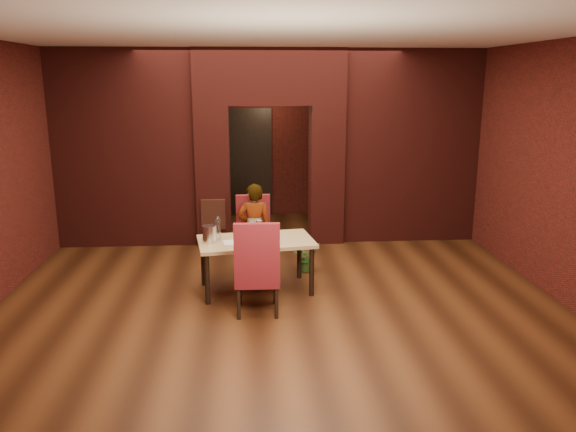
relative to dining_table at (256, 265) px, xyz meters
name	(u,v)px	position (x,y,z in m)	size (l,w,h in m)	color
floor	(276,281)	(0.28, 0.32, -0.35)	(8.00, 8.00, 0.00)	#482512
ceiling	(275,39)	(0.28, 0.32, 2.85)	(7.00, 8.00, 0.04)	silver
wall_back	(266,136)	(0.28, 4.32, 1.25)	(7.00, 0.04, 3.20)	maroon
wall_front	(307,263)	(0.28, -3.68, 1.25)	(7.00, 0.04, 3.20)	maroon
wall_left	(1,169)	(-3.22, 0.32, 1.25)	(0.04, 8.00, 3.20)	maroon
wall_right	(533,163)	(3.78, 0.32, 1.25)	(0.04, 8.00, 3.20)	maroon
pillar_left	(213,175)	(-0.67, 2.32, 0.80)	(0.55, 0.55, 2.30)	maroon
pillar_right	(326,174)	(1.23, 2.32, 0.80)	(0.55, 0.55, 2.30)	maroon
lintel	(269,77)	(0.28, 2.32, 2.40)	(2.45, 0.55, 0.90)	maroon
wing_wall_left	(125,149)	(-2.08, 2.32, 1.25)	(2.27, 0.35, 3.20)	maroon
wing_wall_right	(410,147)	(2.64, 2.32, 1.25)	(2.27, 0.35, 3.20)	maroon
vent_panel	(213,215)	(-0.67, 2.02, 0.20)	(0.40, 0.03, 0.50)	#9F462E
rear_door	(247,164)	(-0.12, 4.26, 0.70)	(0.90, 0.08, 2.10)	black
rear_door_frame	(247,164)	(-0.12, 4.22, 0.70)	(1.02, 0.04, 2.22)	black
dining_table	(256,265)	(0.00, 0.00, 0.00)	(1.47, 0.83, 0.69)	tan
chair_far	(254,235)	(-0.01, 0.77, 0.20)	(0.49, 0.49, 1.09)	maroon
chair_near	(257,266)	(0.00, -0.70, 0.23)	(0.52, 0.52, 1.15)	maroon
person_seated	(254,229)	(-0.01, 0.68, 0.31)	(0.48, 0.31, 1.31)	beige
wine_glass_a	(251,231)	(-0.06, 0.01, 0.46)	(0.09, 0.09, 0.23)	white
wine_glass_b	(259,229)	(0.05, 0.13, 0.46)	(0.09, 0.09, 0.22)	white
wine_glass_c	(264,234)	(0.11, -0.07, 0.45)	(0.08, 0.08, 0.20)	silver
tasting_sheet	(236,242)	(-0.25, -0.09, 0.35)	(0.32, 0.24, 0.00)	silver
wine_bucket	(210,234)	(-0.59, -0.07, 0.45)	(0.18, 0.18, 0.22)	silver
water_bottle	(218,228)	(-0.49, 0.04, 0.50)	(0.07, 0.07, 0.31)	white
potted_plant	(306,257)	(0.73, 0.73, -0.14)	(0.37, 0.32, 0.41)	#2F6829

